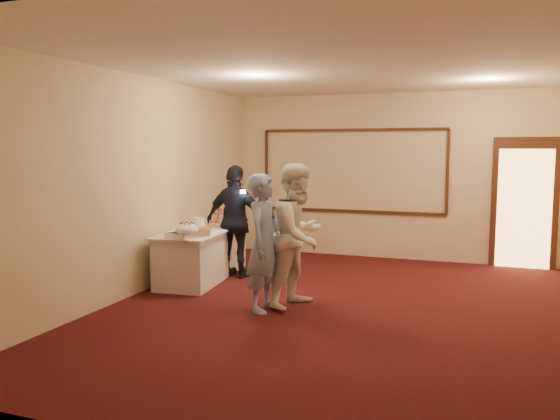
{
  "coord_description": "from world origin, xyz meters",
  "views": [
    {
      "loc": [
        1.38,
        -6.5,
        1.99
      ],
      "look_at": [
        -1.19,
        0.62,
        1.15
      ],
      "focal_mm": 35.0,
      "sensor_mm": 36.0,
      "label": 1
    }
  ],
  "objects_px": {
    "pavlova_tray": "(187,231)",
    "man": "(264,243)",
    "guest": "(236,222)",
    "tart": "(203,230)",
    "plate_stack_a": "(199,223)",
    "buffet_table": "(203,253)",
    "woman": "(299,235)",
    "plate_stack_b": "(225,222)",
    "cupcake_stand": "(218,214)"
  },
  "relations": [
    {
      "from": "buffet_table",
      "to": "tart",
      "type": "xyz_separation_m",
      "value": [
        0.13,
        -0.24,
        0.41
      ]
    },
    {
      "from": "pavlova_tray",
      "to": "plate_stack_a",
      "type": "xyz_separation_m",
      "value": [
        -0.26,
        0.83,
        -0.0
      ]
    },
    {
      "from": "tart",
      "to": "woman",
      "type": "xyz_separation_m",
      "value": [
        1.73,
        -0.71,
        0.11
      ]
    },
    {
      "from": "pavlova_tray",
      "to": "plate_stack_b",
      "type": "xyz_separation_m",
      "value": [
        0.02,
        1.17,
        -0.01
      ]
    },
    {
      "from": "man",
      "to": "guest",
      "type": "height_order",
      "value": "guest"
    },
    {
      "from": "plate_stack_b",
      "to": "tart",
      "type": "relative_size",
      "value": 0.61
    },
    {
      "from": "tart",
      "to": "woman",
      "type": "height_order",
      "value": "woman"
    },
    {
      "from": "buffet_table",
      "to": "guest",
      "type": "height_order",
      "value": "guest"
    },
    {
      "from": "pavlova_tray",
      "to": "plate_stack_a",
      "type": "distance_m",
      "value": 0.87
    },
    {
      "from": "buffet_table",
      "to": "man",
      "type": "distance_m",
      "value": 2.06
    },
    {
      "from": "man",
      "to": "guest",
      "type": "bearing_deg",
      "value": 37.65
    },
    {
      "from": "buffet_table",
      "to": "tart",
      "type": "relative_size",
      "value": 7.4
    },
    {
      "from": "buffet_table",
      "to": "plate_stack_a",
      "type": "bearing_deg",
      "value": 169.45
    },
    {
      "from": "pavlova_tray",
      "to": "plate_stack_b",
      "type": "relative_size",
      "value": 3.42
    },
    {
      "from": "man",
      "to": "guest",
      "type": "relative_size",
      "value": 0.97
    },
    {
      "from": "man",
      "to": "guest",
      "type": "distance_m",
      "value": 1.86
    },
    {
      "from": "guest",
      "to": "woman",
      "type": "bearing_deg",
      "value": 144.3
    },
    {
      "from": "guest",
      "to": "plate_stack_a",
      "type": "bearing_deg",
      "value": 26.41
    },
    {
      "from": "plate_stack_b",
      "to": "tart",
      "type": "distance_m",
      "value": 0.6
    },
    {
      "from": "cupcake_stand",
      "to": "plate_stack_a",
      "type": "distance_m",
      "value": 0.79
    },
    {
      "from": "cupcake_stand",
      "to": "buffet_table",
      "type": "bearing_deg",
      "value": -81.43
    },
    {
      "from": "cupcake_stand",
      "to": "guest",
      "type": "xyz_separation_m",
      "value": [
        0.59,
        -0.57,
        -0.04
      ]
    },
    {
      "from": "cupcake_stand",
      "to": "man",
      "type": "distance_m",
      "value": 2.67
    },
    {
      "from": "plate_stack_a",
      "to": "woman",
      "type": "bearing_deg",
      "value": -26.32
    },
    {
      "from": "woman",
      "to": "man",
      "type": "bearing_deg",
      "value": 152.13
    },
    {
      "from": "plate_stack_a",
      "to": "woman",
      "type": "height_order",
      "value": "woman"
    },
    {
      "from": "buffet_table",
      "to": "cupcake_stand",
      "type": "distance_m",
      "value": 0.96
    },
    {
      "from": "plate_stack_a",
      "to": "man",
      "type": "distance_m",
      "value": 2.07
    },
    {
      "from": "pavlova_tray",
      "to": "man",
      "type": "height_order",
      "value": "man"
    },
    {
      "from": "tart",
      "to": "guest",
      "type": "distance_m",
      "value": 0.58
    },
    {
      "from": "cupcake_stand",
      "to": "man",
      "type": "bearing_deg",
      "value": -51.54
    },
    {
      "from": "man",
      "to": "cupcake_stand",
      "type": "bearing_deg",
      "value": 40.92
    },
    {
      "from": "buffet_table",
      "to": "cupcake_stand",
      "type": "height_order",
      "value": "cupcake_stand"
    },
    {
      "from": "cupcake_stand",
      "to": "man",
      "type": "height_order",
      "value": "man"
    },
    {
      "from": "woman",
      "to": "plate_stack_a",
      "type": "bearing_deg",
      "value": 79.4
    },
    {
      "from": "tart",
      "to": "plate_stack_a",
      "type": "bearing_deg",
      "value": 128.85
    },
    {
      "from": "pavlova_tray",
      "to": "guest",
      "type": "height_order",
      "value": "guest"
    },
    {
      "from": "pavlova_tray",
      "to": "guest",
      "type": "bearing_deg",
      "value": 75.48
    },
    {
      "from": "man",
      "to": "woman",
      "type": "relative_size",
      "value": 0.93
    },
    {
      "from": "pavlova_tray",
      "to": "plate_stack_b",
      "type": "height_order",
      "value": "pavlova_tray"
    },
    {
      "from": "pavlova_tray",
      "to": "cupcake_stand",
      "type": "height_order",
      "value": "cupcake_stand"
    },
    {
      "from": "pavlova_tray",
      "to": "woman",
      "type": "xyz_separation_m",
      "value": [
        1.67,
        -0.13,
        0.05
      ]
    },
    {
      "from": "cupcake_stand",
      "to": "guest",
      "type": "height_order",
      "value": "guest"
    },
    {
      "from": "buffet_table",
      "to": "man",
      "type": "height_order",
      "value": "man"
    },
    {
      "from": "plate_stack_b",
      "to": "pavlova_tray",
      "type": "bearing_deg",
      "value": -91.04
    },
    {
      "from": "guest",
      "to": "man",
      "type": "bearing_deg",
      "value": 129.43
    },
    {
      "from": "plate_stack_a",
      "to": "woman",
      "type": "relative_size",
      "value": 0.11
    },
    {
      "from": "plate_stack_a",
      "to": "man",
      "type": "xyz_separation_m",
      "value": [
        1.6,
        -1.3,
        -0.0
      ]
    },
    {
      "from": "tart",
      "to": "woman",
      "type": "distance_m",
      "value": 1.88
    },
    {
      "from": "cupcake_stand",
      "to": "woman",
      "type": "distance_m",
      "value": 2.64
    }
  ]
}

